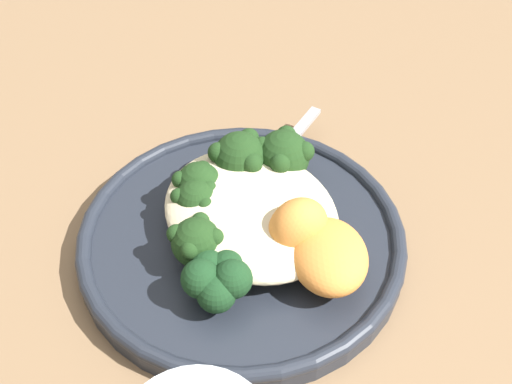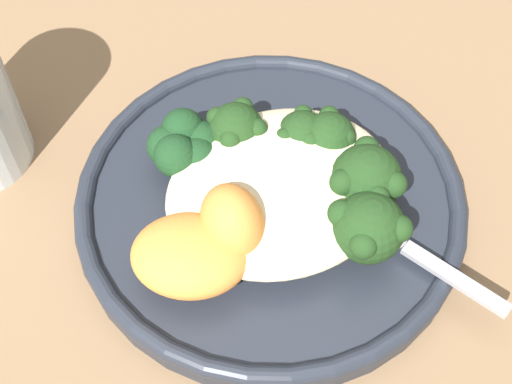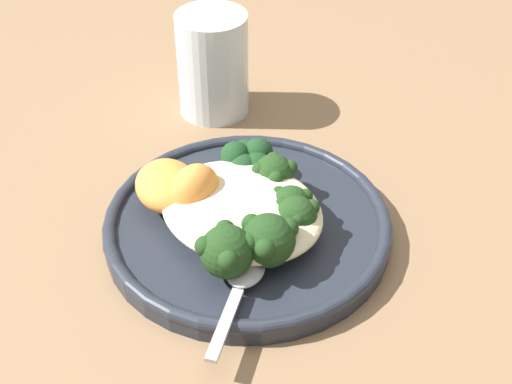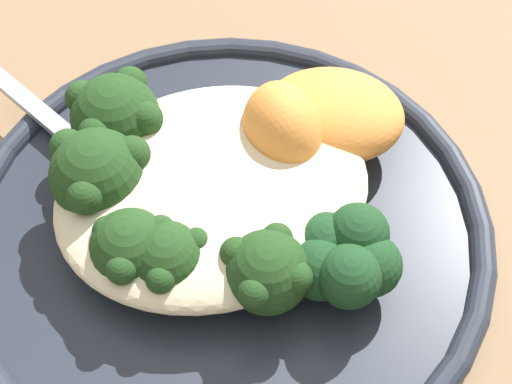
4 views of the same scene
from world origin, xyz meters
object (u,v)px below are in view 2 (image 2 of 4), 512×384
at_px(spoon, 389,235).
at_px(broccoli_stalk_3, 296,148).
at_px(broccoli_stalk_2, 320,148).
at_px(sweet_potato_chunk_0, 232,222).
at_px(broccoli_stalk_4, 238,139).
at_px(quinoa_mound, 281,188).
at_px(kale_tuft, 185,146).
at_px(broccoli_stalk_0, 356,226).
at_px(plate, 274,206).
at_px(sweet_potato_chunk_1, 190,255).
at_px(broccoli_stalk_1, 351,184).

bearing_deg(spoon, broccoli_stalk_3, 172.34).
xyz_separation_m(broccoli_stalk_2, sweet_potato_chunk_0, (-0.08, -0.03, 0.01)).
height_order(broccoli_stalk_4, spoon, broccoli_stalk_4).
distance_m(broccoli_stalk_2, spoon, 0.07).
xyz_separation_m(quinoa_mound, broccoli_stalk_4, (-0.01, 0.04, 0.00)).
distance_m(kale_tuft, spoon, 0.14).
relative_size(sweet_potato_chunk_0, kale_tuft, 0.96).
bearing_deg(broccoli_stalk_0, plate, 159.04).
distance_m(quinoa_mound, broccoli_stalk_0, 0.05).
bearing_deg(plate, broccoli_stalk_3, 35.83).
height_order(broccoli_stalk_2, sweet_potato_chunk_1, broccoli_stalk_2).
bearing_deg(sweet_potato_chunk_1, broccoli_stalk_4, 45.76).
distance_m(broccoli_stalk_1, kale_tuft, 0.11).
relative_size(broccoli_stalk_3, broccoli_stalk_4, 0.90).
relative_size(broccoli_stalk_3, sweet_potato_chunk_0, 1.60).
xyz_separation_m(quinoa_mound, sweet_potato_chunk_1, (-0.07, -0.02, 0.00)).
xyz_separation_m(plate, broccoli_stalk_1, (0.04, -0.02, 0.03)).
bearing_deg(broccoli_stalk_1, broccoli_stalk_3, 120.58).
xyz_separation_m(broccoli_stalk_2, broccoli_stalk_4, (-0.04, 0.03, 0.00)).
xyz_separation_m(broccoli_stalk_3, sweet_potato_chunk_0, (-0.06, -0.04, 0.01)).
height_order(broccoli_stalk_0, broccoli_stalk_2, broccoli_stalk_0).
distance_m(broccoli_stalk_1, broccoli_stalk_2, 0.03).
distance_m(quinoa_mound, kale_tuft, 0.07).
height_order(quinoa_mound, broccoli_stalk_1, broccoli_stalk_1).
height_order(kale_tuft, spoon, kale_tuft).
height_order(broccoli_stalk_0, broccoli_stalk_1, same).
xyz_separation_m(plate, broccoli_stalk_2, (0.04, 0.01, 0.03)).
xyz_separation_m(broccoli_stalk_4, sweet_potato_chunk_0, (-0.03, -0.06, 0.01)).
bearing_deg(spoon, kale_tuft, -166.16).
xyz_separation_m(plate, broccoli_stalk_4, (-0.01, 0.04, 0.03)).
distance_m(broccoli_stalk_2, sweet_potato_chunk_1, 0.11).
xyz_separation_m(broccoli_stalk_0, broccoli_stalk_1, (0.01, 0.03, -0.00)).
xyz_separation_m(quinoa_mound, broccoli_stalk_2, (0.04, 0.01, 0.00)).
relative_size(broccoli_stalk_1, kale_tuft, 2.33).
relative_size(plate, broccoli_stalk_3, 3.31).
xyz_separation_m(quinoa_mound, sweet_potato_chunk_0, (-0.04, -0.01, 0.01)).
height_order(plate, sweet_potato_chunk_0, sweet_potato_chunk_0).
bearing_deg(broccoli_stalk_0, sweet_potato_chunk_0, -164.59).
bearing_deg(kale_tuft, sweet_potato_chunk_0, -90.33).
distance_m(sweet_potato_chunk_1, spoon, 0.12).
relative_size(broccoli_stalk_0, sweet_potato_chunk_1, 1.23).
height_order(plate, quinoa_mound, quinoa_mound).
xyz_separation_m(broccoli_stalk_1, sweet_potato_chunk_0, (-0.08, 0.01, 0.00)).
bearing_deg(sweet_potato_chunk_1, broccoli_stalk_1, -0.55).
bearing_deg(broccoli_stalk_0, spoon, 25.89).
xyz_separation_m(kale_tuft, spoon, (0.08, -0.11, -0.01)).
bearing_deg(broccoli_stalk_2, broccoli_stalk_3, 125.98).
xyz_separation_m(plate, sweet_potato_chunk_1, (-0.07, -0.02, 0.03)).
height_order(broccoli_stalk_0, spoon, broccoli_stalk_0).
relative_size(sweet_potato_chunk_1, spoon, 0.63).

